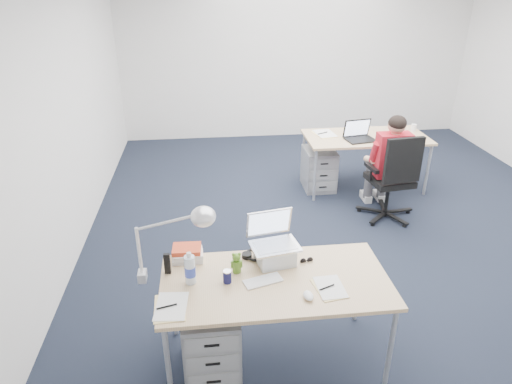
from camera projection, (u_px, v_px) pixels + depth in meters
floor at (352, 231)px, 5.23m from camera, size 7.00×7.00×0.00m
room at (368, 80)px, 4.49m from camera, size 6.02×7.02×2.80m
desk_near at (275, 285)px, 3.21m from camera, size 1.60×0.80×0.73m
desk_far at (366, 139)px, 6.03m from camera, size 1.60×0.80×0.73m
office_chair at (389, 194)px, 5.40m from camera, size 0.75×0.75×1.07m
seated_person at (387, 163)px, 5.41m from camera, size 0.38×0.66×1.24m
drawer_pedestal_near at (212, 337)px, 3.31m from camera, size 0.40×0.50×0.55m
drawer_pedestal_far at (319, 169)px, 6.19m from camera, size 0.40×0.50×0.55m
silver_laptop at (275, 241)px, 3.31m from camera, size 0.39×0.33×0.37m
wireless_keyboard at (263, 281)px, 3.17m from camera, size 0.29×0.18×0.01m
computer_mouse at (308, 296)px, 3.00m from camera, size 0.07×0.11×0.04m
headphones at (257, 254)px, 3.45m from camera, size 0.27×0.22×0.04m
can_koozie at (227, 276)px, 3.14m from camera, size 0.07×0.07×0.10m
water_bottle at (190, 268)px, 3.11m from camera, size 0.09×0.09×0.24m
bear_figurine at (237, 262)px, 3.24m from camera, size 0.10×0.09×0.16m
book_stack at (188, 253)px, 3.40m from camera, size 0.27×0.23×0.10m
cordless_phone at (167, 264)px, 3.23m from camera, size 0.05×0.03×0.16m
papers_left at (170, 308)px, 2.92m from camera, size 0.21×0.29×0.01m
papers_right at (329, 288)px, 3.10m from camera, size 0.20×0.27×0.01m
sunglasses at (306, 261)px, 3.38m from camera, size 0.11×0.06×0.02m
desk_lamp at (164, 244)px, 3.08m from camera, size 0.53×0.30×0.57m
dark_laptop at (362, 131)px, 5.79m from camera, size 0.42×0.41×0.27m
far_cup at (414, 128)px, 6.18m from camera, size 0.08×0.08×0.10m
far_papers at (324, 134)px, 6.08m from camera, size 0.29×0.38×0.01m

